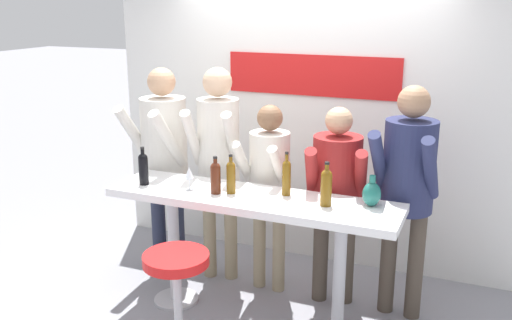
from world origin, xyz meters
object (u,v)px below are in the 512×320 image
at_px(wine_bottle_3, 286,176).
at_px(wine_glass_0, 189,174).
at_px(bar_stool, 177,288).
at_px(wine_bottle_2, 326,186).
at_px(wine_bottle_0, 231,175).
at_px(person_center, 336,186).
at_px(wine_bottle_4, 216,176).
at_px(person_left, 218,150).
at_px(decorative_vase, 372,194).
at_px(tasting_table, 252,218).
at_px(person_center_left, 269,178).
at_px(person_center_right, 408,178).
at_px(wine_bottle_1, 143,167).
at_px(person_far_left, 164,149).

xyz_separation_m(wine_bottle_3, wine_glass_0, (-0.71, -0.17, -0.02)).
height_order(bar_stool, wine_bottle_2, wine_bottle_2).
distance_m(wine_bottle_0, wine_glass_0, 0.33).
bearing_deg(wine_bottle_0, person_center, 36.53).
xyz_separation_m(person_center, wine_bottle_4, (-0.77, -0.55, 0.15)).
xyz_separation_m(bar_stool, wine_bottle_4, (0.02, 0.57, 0.63)).
bearing_deg(person_left, decorative_vase, -25.92).
distance_m(bar_stool, wine_bottle_0, 0.90).
distance_m(person_left, person_center, 1.04).
relative_size(tasting_table, person_center, 1.36).
height_order(person_left, wine_bottle_4, person_left).
xyz_separation_m(wine_bottle_4, wine_glass_0, (-0.22, -0.00, -0.01)).
relative_size(person_center_left, person_center_right, 0.88).
xyz_separation_m(person_center_right, wine_bottle_1, (-1.91, -0.57, 0.02)).
bearing_deg(person_center_right, wine_glass_0, -155.39).
bearing_deg(wine_bottle_3, wine_bottle_1, -170.17).
relative_size(bar_stool, wine_bottle_2, 2.39).
relative_size(wine_bottle_0, wine_glass_0, 1.67).
distance_m(wine_bottle_3, wine_bottle_4, 0.52).
bearing_deg(tasting_table, person_center_left, 96.57).
relative_size(tasting_table, wine_bottle_4, 7.74).
distance_m(tasting_table, person_center_left, 0.52).
bearing_deg(person_far_left, person_left, 11.14).
relative_size(bar_stool, wine_bottle_0, 2.55).
distance_m(person_far_left, wine_bottle_4, 0.94).
distance_m(person_center_left, wine_glass_0, 0.70).
xyz_separation_m(tasting_table, wine_bottle_0, (-0.17, 0.00, 0.31)).
bearing_deg(tasting_table, wine_bottle_2, 1.14).
height_order(wine_bottle_1, wine_bottle_2, wine_bottle_2).
bearing_deg(person_center_right, wine_bottle_4, -152.39).
bearing_deg(decorative_vase, person_far_left, 169.25).
relative_size(person_center, wine_bottle_3, 4.92).
distance_m(tasting_table, person_center_right, 1.18).
bearing_deg(person_far_left, wine_bottle_1, -65.89).
bearing_deg(person_center_right, wine_bottle_0, -152.75).
bearing_deg(bar_stool, wine_bottle_3, 55.49).
bearing_deg(decorative_vase, person_center_right, 62.88).
xyz_separation_m(person_center, wine_bottle_3, (-0.28, -0.38, 0.16)).
bearing_deg(person_center, person_left, 166.99).
height_order(person_center_left, wine_bottle_2, person_center_left).
relative_size(bar_stool, wine_bottle_4, 2.68).
height_order(person_left, wine_glass_0, person_left).
xyz_separation_m(wine_bottle_1, wine_bottle_3, (1.10, 0.19, 0.01)).
distance_m(wine_bottle_1, decorative_vase, 1.73).
bearing_deg(wine_bottle_2, person_center, 96.21).
height_order(wine_bottle_4, wine_glass_0, wine_bottle_4).
bearing_deg(wine_bottle_2, tasting_table, -178.86).
xyz_separation_m(person_center, person_center_right, (0.53, 0.00, 0.13)).
bearing_deg(wine_bottle_1, wine_glass_0, 3.76).
distance_m(person_far_left, wine_bottle_0, 1.00).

